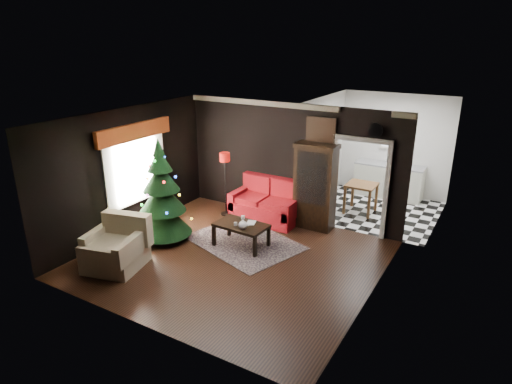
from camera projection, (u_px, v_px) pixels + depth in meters
The scene contains 26 objects.
floor at pixel (233, 259), 8.82m from camera, with size 5.50×5.50×0.00m, color black.
ceiling at pixel (231, 120), 7.88m from camera, with size 5.50×5.50×0.00m, color white.
wall_back at pixel (290, 162), 10.38m from camera, with size 5.50×5.50×0.00m, color black.
wall_front at pixel (136, 244), 6.32m from camera, with size 5.50×5.50×0.00m, color black.
wall_left at pixel (128, 172), 9.66m from camera, with size 5.50×5.50×0.00m, color black.
wall_right at pixel (375, 223), 7.04m from camera, with size 5.50×5.50×0.00m, color black.
doorway at pixel (359, 188), 9.69m from camera, with size 1.10×0.10×2.10m, color silver, non-canonical shape.
left_window at pixel (135, 168), 9.79m from camera, with size 0.05×1.60×1.40m, color white.
valance at pixel (134, 132), 9.47m from camera, with size 0.12×2.10×0.35m, color maroon.
kitchen_floor at pixel (374, 210), 11.26m from camera, with size 3.00×3.00×0.00m, color white.
kitchen_window at pixel (396, 135), 11.86m from camera, with size 0.70×0.06×0.70m, color white.
rug at pixel (244, 242), 9.52m from camera, with size 2.32×1.69×0.01m, color #2D1B29.
loveseat at pixel (266, 201), 10.51m from camera, with size 1.70×0.90×1.00m, color maroon, non-canonical shape.
curio_cabinet at pixel (315, 188), 9.99m from camera, with size 0.90×0.45×1.90m, color black, non-canonical shape.
floor_lamp at pixel (225, 184), 10.63m from camera, with size 0.26×0.26×1.57m, color black, non-canonical shape.
christmas_tree at pixel (162, 194), 9.34m from camera, with size 1.19×1.19×2.28m, color black, non-canonical shape.
armchair at pixel (114, 245), 8.37m from camera, with size 1.03×1.03×1.06m, color beige, non-canonical shape.
coffee_table at pixel (241, 235), 9.28m from camera, with size 1.10×0.66×0.49m, color black, non-canonical shape.
teapot at pixel (243, 225), 8.93m from camera, with size 0.20×0.20×0.19m, color silver, non-canonical shape.
cup_a at pixel (243, 217), 9.46m from camera, with size 0.08×0.08×0.07m, color silver.
cup_b at pixel (236, 224), 9.14m from camera, with size 0.07×0.07×0.06m, color silver.
book at pixel (247, 218), 9.22m from camera, with size 0.18×0.02×0.24m, color gray.
wall_clock at pixel (375, 130), 9.08m from camera, with size 0.32×0.32×0.06m, color white.
painting at pixel (321, 130), 9.70m from camera, with size 0.62×0.05×0.52m, color #9E6845.
kitchen_counter at pixel (389, 181), 12.08m from camera, with size 1.80×0.60×0.90m, color silver.
kitchen_table at pixel (361, 198), 11.03m from camera, with size 0.70×0.70×0.75m, color brown, non-canonical shape.
Camera 1 is at (4.37, -6.54, 4.24)m, focal length 30.88 mm.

